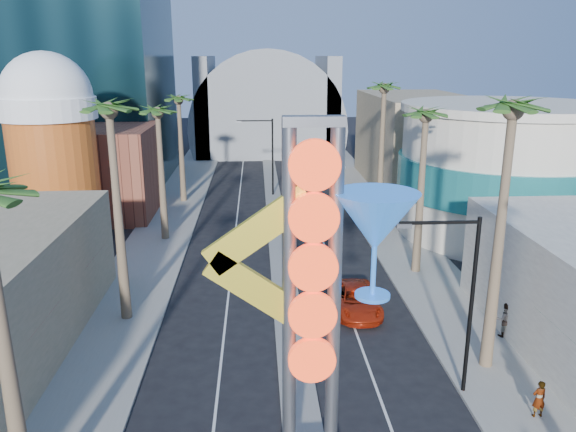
# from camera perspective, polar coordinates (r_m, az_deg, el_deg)

# --- Properties ---
(sidewalk_west) EXTENTS (5.00, 100.00, 0.15)m
(sidewalk_west) POSITION_cam_1_polar(r_m,az_deg,el_deg) (50.59, -12.04, -0.51)
(sidewalk_west) COLOR gray
(sidewalk_west) RESTS_ON ground
(sidewalk_east) EXTENTS (5.00, 100.00, 0.15)m
(sidewalk_east) POSITION_cam_1_polar(r_m,az_deg,el_deg) (51.20, 9.46, -0.17)
(sidewalk_east) COLOR gray
(sidewalk_east) RESTS_ON ground
(median) EXTENTS (1.60, 84.00, 0.15)m
(median) POSITION_cam_1_polar(r_m,az_deg,el_deg) (52.88, -1.34, 0.58)
(median) COLOR gray
(median) RESTS_ON ground
(brick_filler_west) EXTENTS (10.00, 10.00, 8.00)m
(brick_filler_west) POSITION_cam_1_polar(r_m,az_deg,el_deg) (53.89, -18.68, 4.31)
(brick_filler_west) COLOR brown
(brick_filler_west) RESTS_ON ground
(filler_east) EXTENTS (10.00, 20.00, 10.00)m
(filler_east) POSITION_cam_1_polar(r_m,az_deg,el_deg) (64.09, 12.88, 7.42)
(filler_east) COLOR #91815D
(filler_east) RESTS_ON ground
(beer_mug) EXTENTS (7.00, 7.00, 14.50)m
(beer_mug) POSITION_cam_1_polar(r_m,az_deg,el_deg) (46.04, -22.87, 6.88)
(beer_mug) COLOR #C54C1A
(beer_mug) RESTS_ON ground
(turquoise_building) EXTENTS (16.60, 16.60, 10.60)m
(turquoise_building) POSITION_cam_1_polar(r_m,az_deg,el_deg) (48.05, 21.01, 4.26)
(turquoise_building) COLOR #BEB4A1
(turquoise_building) RESTS_ON ground
(canopy) EXTENTS (22.00, 16.00, 22.00)m
(canopy) POSITION_cam_1_polar(r_m,az_deg,el_deg) (85.52, -2.14, 9.43)
(canopy) COLOR slate
(canopy) RESTS_ON ground
(neon_sign) EXTENTS (6.53, 2.60, 12.55)m
(neon_sign) POSITION_cam_1_polar(r_m,az_deg,el_deg) (17.50, 5.13, -7.23)
(neon_sign) COLOR gray
(neon_sign) RESTS_ON ground
(streetlight_0) EXTENTS (3.79, 0.25, 8.00)m
(streetlight_0) POSITION_cam_1_polar(r_m,az_deg,el_deg) (34.30, 0.54, 0.29)
(streetlight_0) COLOR black
(streetlight_0) RESTS_ON ground
(streetlight_1) EXTENTS (3.79, 0.25, 8.00)m
(streetlight_1) POSITION_cam_1_polar(r_m,az_deg,el_deg) (57.70, -2.12, 6.77)
(streetlight_1) COLOR black
(streetlight_1) RESTS_ON ground
(streetlight_2) EXTENTS (3.45, 0.25, 8.00)m
(streetlight_2) POSITION_cam_1_polar(r_m,az_deg,el_deg) (24.41, 17.21, -7.28)
(streetlight_2) COLOR black
(streetlight_2) RESTS_ON ground
(palm_1) EXTENTS (2.40, 2.40, 12.70)m
(palm_1) POSITION_cam_1_polar(r_m,az_deg,el_deg) (30.04, -17.62, 8.87)
(palm_1) COLOR brown
(palm_1) RESTS_ON ground
(palm_2) EXTENTS (2.40, 2.40, 11.20)m
(palm_2) POSITION_cam_1_polar(r_m,az_deg,el_deg) (43.81, -13.07, 9.48)
(palm_2) COLOR brown
(palm_2) RESTS_ON ground
(palm_3) EXTENTS (2.40, 2.40, 11.20)m
(palm_3) POSITION_cam_1_polar(r_m,az_deg,el_deg) (55.62, -11.03, 10.92)
(palm_3) COLOR brown
(palm_3) RESTS_ON ground
(palm_5) EXTENTS (2.40, 2.40, 13.20)m
(palm_5) POSITION_cam_1_polar(r_m,az_deg,el_deg) (25.45, 21.74, 8.31)
(palm_5) COLOR brown
(palm_5) RESTS_ON ground
(palm_6) EXTENTS (2.40, 2.40, 11.70)m
(palm_6) POSITION_cam_1_polar(r_m,az_deg,el_deg) (36.76, 13.78, 8.94)
(palm_6) COLOR brown
(palm_6) RESTS_ON ground
(palm_7) EXTENTS (2.40, 2.40, 12.70)m
(palm_7) POSITION_cam_1_polar(r_m,az_deg,el_deg) (48.24, 9.72, 11.84)
(palm_7) COLOR brown
(palm_7) RESTS_ON ground
(red_pickup) EXTENTS (2.40, 5.21, 1.45)m
(red_pickup) POSITION_cam_1_polar(r_m,az_deg,el_deg) (32.67, 6.96, -8.43)
(red_pickup) COLOR #AB250D
(red_pickup) RESTS_ON ground
(pedestrian_a) EXTENTS (0.62, 0.45, 1.60)m
(pedestrian_a) POSITION_cam_1_polar(r_m,az_deg,el_deg) (25.67, 24.14, -16.59)
(pedestrian_a) COLOR gray
(pedestrian_a) RESTS_ON sidewalk_east
(pedestrian_b) EXTENTS (1.02, 0.87, 1.86)m
(pedestrian_b) POSITION_cam_1_polar(r_m,az_deg,el_deg) (31.41, 21.15, -9.80)
(pedestrian_b) COLOR gray
(pedestrian_b) RESTS_ON sidewalk_east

